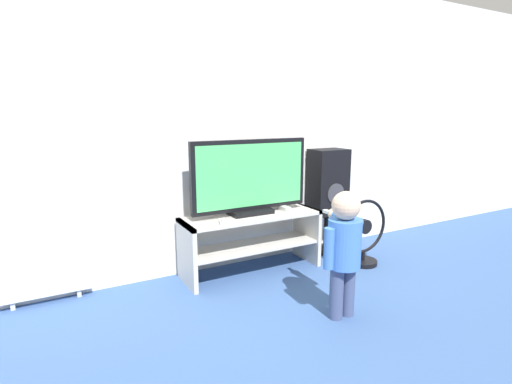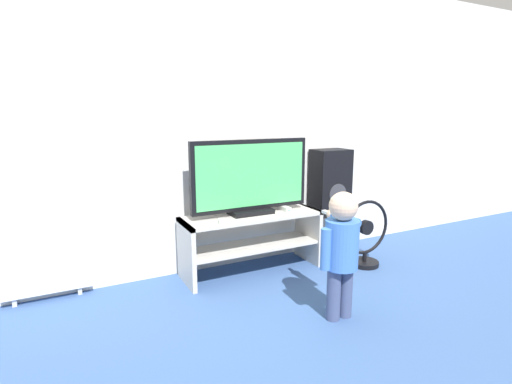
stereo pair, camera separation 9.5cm
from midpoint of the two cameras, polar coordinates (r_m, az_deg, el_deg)
name	(u,v)px [view 1 (the left image)]	position (r m, az deg, el deg)	size (l,w,h in m)	color
ground_plane	(263,279)	(3.43, 0.19, -12.38)	(16.00, 16.00, 0.00)	#38568C
wall_back	(236,121)	(3.57, -3.63, 10.03)	(10.00, 0.06, 2.60)	silver
tv_stand	(252,234)	(3.48, -1.44, -5.98)	(1.22, 0.40, 0.52)	beige
television	(250,178)	(3.38, -1.62, 2.03)	(1.06, 0.20, 0.64)	black
game_console	(283,208)	(3.57, 3.15, -2.29)	(0.05, 0.17, 0.04)	white
remote_primary	(222,222)	(3.17, -5.79, -4.28)	(0.07, 0.13, 0.03)	white
child	(343,244)	(2.74, 11.41, -7.29)	(0.33, 0.49, 0.88)	#3F4C72
speaker_tower	(328,185)	(3.97, 9.55, 0.98)	(0.36, 0.32, 1.03)	black
floor_fan	(364,236)	(3.78, 14.49, -6.09)	(0.50, 0.26, 0.61)	black
radiator	(43,260)	(3.33, -28.90, -8.51)	(0.62, 0.08, 0.61)	white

